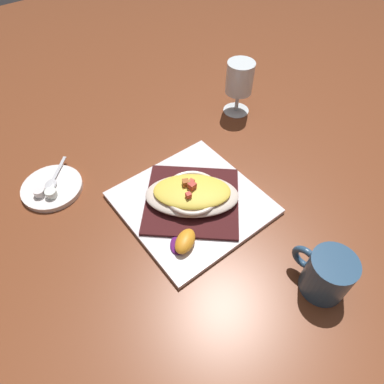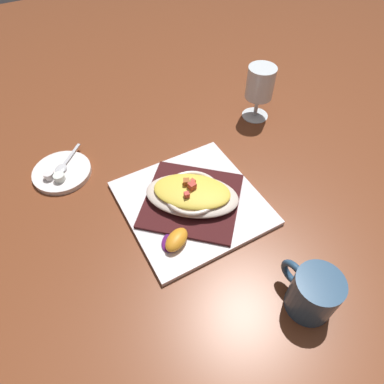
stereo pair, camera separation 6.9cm
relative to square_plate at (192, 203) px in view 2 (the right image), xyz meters
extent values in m
plane|color=brown|center=(0.00, 0.00, -0.01)|extent=(2.60, 2.60, 0.00)
cube|color=white|center=(0.00, 0.00, 0.00)|extent=(0.28, 0.28, 0.01)
cube|color=#3F1617|center=(0.00, 0.00, 0.01)|extent=(0.27, 0.27, 0.01)
ellipsoid|color=beige|center=(0.00, 0.00, 0.03)|extent=(0.21, 0.22, 0.03)
torus|color=beige|center=(0.00, 0.00, 0.03)|extent=(0.17, 0.17, 0.01)
ellipsoid|color=yellow|center=(0.00, 0.00, 0.04)|extent=(0.17, 0.18, 0.02)
cube|color=#529F38|center=(0.01, 0.00, 0.05)|extent=(0.01, 0.01, 0.01)
cube|color=#C83E31|center=(0.00, 0.00, 0.05)|extent=(0.02, 0.02, 0.01)
cube|color=#AB5624|center=(0.01, 0.01, 0.05)|extent=(0.02, 0.02, 0.01)
cube|color=#D54238|center=(-0.01, 0.02, 0.05)|extent=(0.01, 0.01, 0.01)
cube|color=#AD5B26|center=(0.00, 0.00, 0.05)|extent=(0.02, 0.02, 0.01)
cube|color=#559C44|center=(0.00, 0.00, 0.05)|extent=(0.01, 0.01, 0.01)
cube|color=#D34834|center=(0.01, -0.01, 0.05)|extent=(0.01, 0.01, 0.01)
ellipsoid|color=#56185E|center=(-0.07, 0.08, 0.01)|extent=(0.06, 0.06, 0.01)
ellipsoid|color=orange|center=(-0.08, 0.07, 0.02)|extent=(0.06, 0.07, 0.03)
cylinder|color=#2D4E6E|center=(-0.29, -0.07, 0.04)|extent=(0.08, 0.08, 0.09)
torus|color=#2D4E6E|center=(-0.24, -0.07, 0.04)|extent=(0.05, 0.02, 0.05)
cylinder|color=#4C2D14|center=(-0.29, -0.07, 0.02)|extent=(0.07, 0.07, 0.04)
cylinder|color=white|center=(0.19, -0.29, 0.00)|extent=(0.07, 0.07, 0.00)
cylinder|color=white|center=(0.19, -0.29, 0.03)|extent=(0.01, 0.01, 0.06)
cylinder|color=white|center=(0.19, -0.29, 0.10)|extent=(0.07, 0.07, 0.08)
cylinder|color=silver|center=(0.19, -0.29, 0.08)|extent=(0.06, 0.06, 0.04)
cylinder|color=white|center=(0.22, 0.22, 0.00)|extent=(0.13, 0.13, 0.01)
ellipsoid|color=silver|center=(0.22, 0.22, 0.01)|extent=(0.04, 0.04, 0.01)
cube|color=silver|center=(0.25, 0.19, 0.01)|extent=(0.06, 0.06, 0.00)
cylinder|color=white|center=(0.21, 0.25, 0.01)|extent=(0.02, 0.02, 0.02)
cylinder|color=white|center=(0.19, 0.23, 0.01)|extent=(0.02, 0.02, 0.02)
camera|label=1|loc=(-0.36, 0.27, 0.56)|focal=31.78mm
camera|label=2|loc=(-0.40, 0.21, 0.56)|focal=31.78mm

